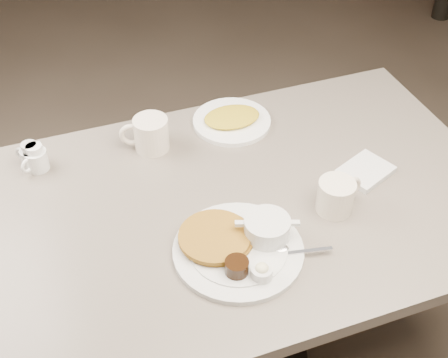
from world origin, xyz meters
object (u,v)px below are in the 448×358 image
object	(u,v)px
coffee_mug_near	(337,195)
creamer_right	(31,156)
hash_plate	(232,120)
main_plate	(241,243)
creamer_left	(36,159)
diner_table	(226,246)
coffee_mug_far	(150,134)

from	to	relation	value
coffee_mug_near	creamer_right	bearing A→B (deg)	148.37
creamer_right	hash_plate	bearing A→B (deg)	-0.28
main_plate	creamer_left	bearing A→B (deg)	131.69
coffee_mug_near	diner_table	bearing A→B (deg)	156.36
diner_table	creamer_left	world-z (taller)	creamer_left
main_plate	coffee_mug_near	world-z (taller)	coffee_mug_near
creamer_left	creamer_right	size ratio (longest dim) A/B	1.08
creamer_left	diner_table	bearing A→B (deg)	-35.01
main_plate	creamer_left	xyz separation A→B (m)	(-0.43, 0.48, 0.01)
creamer_left	hash_plate	size ratio (longest dim) A/B	0.36
main_plate	coffee_mug_far	xyz separation A→B (m)	(-0.10, 0.46, 0.03)
main_plate	coffee_mug_near	distance (m)	0.29
creamer_left	hash_plate	distance (m)	0.59
diner_table	coffee_mug_far	distance (m)	0.39
main_plate	coffee_mug_far	world-z (taller)	coffee_mug_far
coffee_mug_near	creamer_right	size ratio (longest dim) A/B	1.82
creamer_right	hash_plate	distance (m)	0.60
diner_table	main_plate	size ratio (longest dim) A/B	3.59
diner_table	main_plate	distance (m)	0.25
coffee_mug_near	hash_plate	size ratio (longest dim) A/B	0.61
main_plate	diner_table	bearing A→B (deg)	81.75
main_plate	creamer_right	bearing A→B (deg)	131.53
main_plate	creamer_left	distance (m)	0.64
coffee_mug_near	creamer_right	xyz separation A→B (m)	(-0.72, 0.44, -0.01)
coffee_mug_far	creamer_left	bearing A→B (deg)	176.81
main_plate	creamer_right	distance (m)	0.66
coffee_mug_near	coffee_mug_far	world-z (taller)	coffee_mug_far
coffee_mug_near	hash_plate	xyz separation A→B (m)	(-0.12, 0.44, -0.03)
diner_table	creamer_right	bearing A→B (deg)	144.37
coffee_mug_far	hash_plate	distance (m)	0.27
diner_table	hash_plate	world-z (taller)	hash_plate
diner_table	main_plate	world-z (taller)	main_plate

